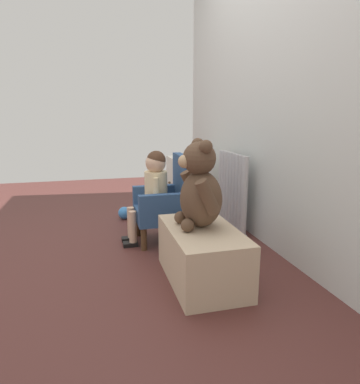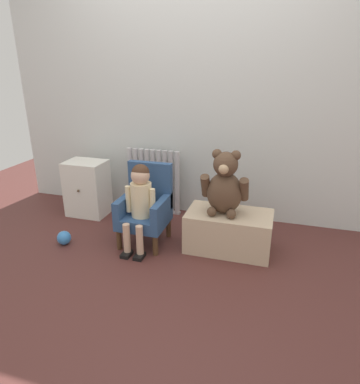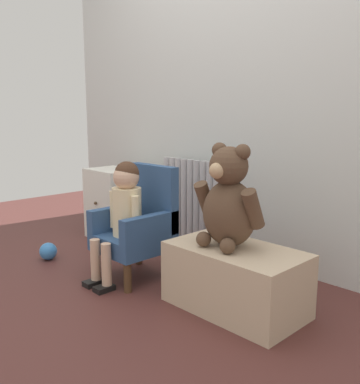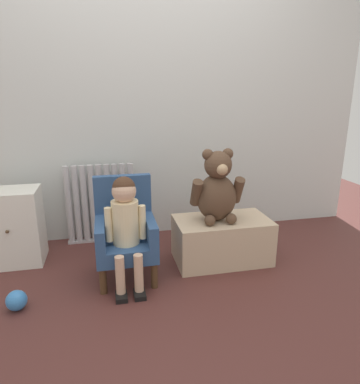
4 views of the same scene
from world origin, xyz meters
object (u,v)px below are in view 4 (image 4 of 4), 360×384
(child_armchair, at_px, (125,232))
(toy_ball, at_px, (16,300))
(child_figure, at_px, (125,217))
(large_teddy_bear, at_px, (217,190))
(small_dresser, at_px, (13,227))
(low_bench, at_px, (222,240))
(radiator, at_px, (101,204))

(child_armchair, bearing_deg, toy_ball, -156.91)
(child_figure, bearing_deg, large_teddy_bear, 13.82)
(child_figure, height_order, large_teddy_bear, large_teddy_bear)
(small_dresser, relative_size, low_bench, 0.81)
(child_figure, height_order, low_bench, child_figure)
(toy_ball, bearing_deg, small_dresser, 101.65)
(small_dresser, bearing_deg, toy_ball, -78.35)
(small_dresser, distance_m, toy_ball, 0.67)
(child_figure, xyz_separation_m, low_bench, (0.70, 0.16, -0.29))
(radiator, relative_size, toy_ball, 5.57)
(radiator, bearing_deg, child_armchair, -75.09)
(radiator, relative_size, child_figure, 0.92)
(large_teddy_bear, xyz_separation_m, toy_ball, (-1.29, -0.32, -0.49))
(child_armchair, relative_size, large_teddy_bear, 1.30)
(large_teddy_bear, bearing_deg, child_armchair, -175.62)
(low_bench, relative_size, large_teddy_bear, 1.33)
(radiator, bearing_deg, child_figure, -77.32)
(child_figure, distance_m, large_teddy_bear, 0.67)
(child_armchair, height_order, toy_ball, child_armchair)
(small_dresser, bearing_deg, child_armchair, -24.46)
(low_bench, bearing_deg, small_dresser, 168.53)
(child_figure, bearing_deg, low_bench, 13.12)
(large_teddy_bear, distance_m, toy_ball, 1.41)
(low_bench, distance_m, large_teddy_bear, 0.39)
(child_armchair, height_order, large_teddy_bear, large_teddy_bear)
(low_bench, bearing_deg, child_armchair, -175.67)
(child_armchair, xyz_separation_m, toy_ball, (-0.64, -0.27, -0.25))
(radiator, height_order, low_bench, radiator)
(radiator, distance_m, low_bench, 1.03)
(child_armchair, xyz_separation_m, child_figure, (0.00, -0.11, 0.14))
(large_teddy_bear, bearing_deg, small_dresser, 168.02)
(low_bench, height_order, large_teddy_bear, large_teddy_bear)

